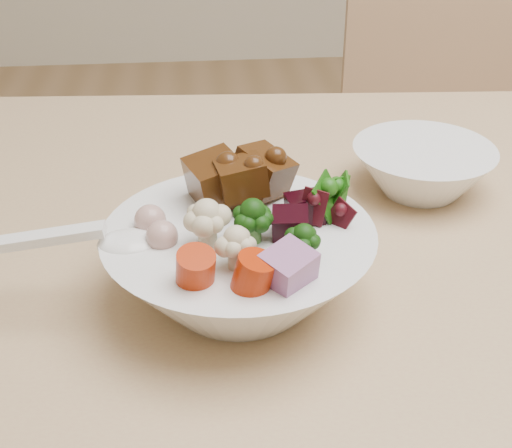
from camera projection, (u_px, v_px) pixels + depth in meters
name	position (u px, v px, depth m)	size (l,w,h in m)	color
chair_far	(452.00, 170.00, 1.43)	(0.47, 0.47, 0.94)	tan
food_bowl	(241.00, 259.00, 0.63)	(0.24, 0.24, 0.13)	white
soup_spoon	(107.00, 242.00, 0.60)	(0.15, 0.05, 0.03)	white
side_bowl	(422.00, 170.00, 0.81)	(0.16, 0.16, 0.05)	white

